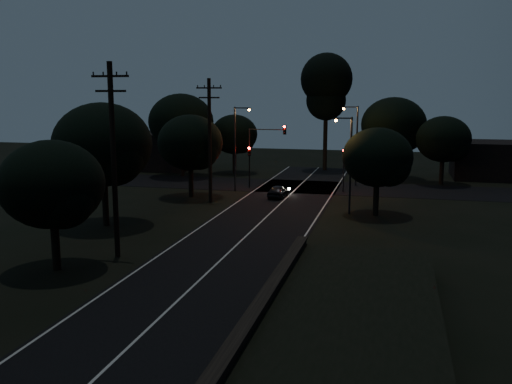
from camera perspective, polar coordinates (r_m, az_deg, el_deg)
The scene contains 22 objects.
road_surface at distance 46.87m, azimuth 2.08°, elevation -1.54°, with size 60.00×70.00×0.03m.
retaining_wall at distance 19.04m, azimuth 7.91°, elevation -17.37°, with size 6.93×26.00×1.60m.
utility_pole_mid at distance 32.87m, azimuth -14.07°, elevation 3.37°, with size 2.20×0.30×11.00m.
utility_pole_far at distance 48.51m, azimuth -4.65°, elevation 5.35°, with size 2.20×0.30×10.50m.
tree_left_b at distance 31.30m, azimuth -19.55°, elevation 0.48°, with size 5.45×5.45×6.93m.
tree_left_c at distance 40.90m, azimuth -14.88°, elevation 4.38°, with size 6.86×6.86×8.67m.
tree_left_d at distance 51.09m, azimuth -6.42°, elevation 4.78°, with size 5.84×5.84×7.41m.
tree_far_nw at distance 66.46m, azimuth -2.06°, elevation 5.68°, with size 5.39×5.39×6.82m.
tree_far_w at distance 64.10m, azimuth -7.34°, elevation 6.87°, with size 7.24×7.24×9.23m.
tree_far_ne at distance 63.83m, azimuth 13.82°, elevation 6.41°, with size 7.00×7.00×8.86m.
tree_far_e at distance 61.14m, azimuth 18.42°, elevation 4.92°, with size 5.51×5.51×6.99m.
tree_right_a at distance 44.05m, azimuth 12.28°, elevation 3.24°, with size 5.31×5.31×6.75m.
tall_pine at distance 69.37m, azimuth 7.05°, elevation 10.47°, with size 6.15×6.15×13.98m.
building_left at distance 72.44m, azimuth -10.15°, elevation 4.12°, with size 10.00×8.00×4.40m, color black.
building_right at distance 68.11m, azimuth 22.79°, elevation 2.97°, with size 9.00×7.00×4.00m, color black.
signal_left at distance 56.00m, azimuth -0.67°, elevation 3.27°, with size 0.28×0.35×4.10m.
signal_right at distance 54.45m, azimuth 8.76°, elevation 2.96°, with size 0.28×0.35×4.10m.
signal_mast at distance 55.45m, azimuth 1.02°, elevation 4.76°, with size 3.70×0.35×6.25m.
streetlight_a at distance 54.09m, azimuth -1.93°, elevation 4.94°, with size 1.66×0.26×8.00m.
streetlight_b at distance 58.19m, azimuth 9.86°, elevation 5.16°, with size 1.66×0.26×8.00m.
streetlight_c at distance 44.28m, azimuth 9.23°, elevation 3.35°, with size 1.46×0.26×7.50m.
car at distance 51.20m, azimuth 2.24°, elevation 0.07°, with size 1.35×3.36×1.14m, color black.
Camera 1 is at (9.31, -13.87, 9.31)m, focal length 40.00 mm.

